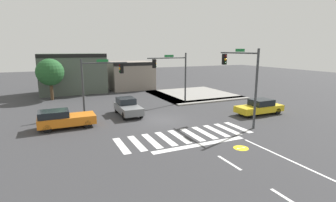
{
  "coord_description": "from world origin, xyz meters",
  "views": [
    {
      "loc": [
        -8.62,
        -20.15,
        6.17
      ],
      "look_at": [
        0.58,
        -0.18,
        1.7
      ],
      "focal_mm": 27.64,
      "sensor_mm": 36.0,
      "label": 1
    }
  ],
  "objects_px": {
    "car_gray": "(128,107)",
    "roadside_tree": "(50,72)",
    "traffic_signal_northeast": "(172,70)",
    "traffic_signal_northwest": "(101,76)",
    "traffic_signal_southeast": "(242,72)",
    "car_yellow": "(260,107)",
    "car_orange": "(64,119)"
  },
  "relations": [
    {
      "from": "car_orange",
      "to": "roadside_tree",
      "type": "bearing_deg",
      "value": 92.87
    },
    {
      "from": "car_yellow",
      "to": "traffic_signal_northwest",
      "type": "bearing_deg",
      "value": -27.18
    },
    {
      "from": "traffic_signal_northeast",
      "to": "car_yellow",
      "type": "relative_size",
      "value": 1.23
    },
    {
      "from": "car_orange",
      "to": "roadside_tree",
      "type": "height_order",
      "value": "roadside_tree"
    },
    {
      "from": "traffic_signal_southeast",
      "to": "roadside_tree",
      "type": "height_order",
      "value": "traffic_signal_southeast"
    },
    {
      "from": "traffic_signal_northwest",
      "to": "car_yellow",
      "type": "height_order",
      "value": "traffic_signal_northwest"
    },
    {
      "from": "traffic_signal_northwest",
      "to": "traffic_signal_northeast",
      "type": "bearing_deg",
      "value": 7.14
    },
    {
      "from": "traffic_signal_southeast",
      "to": "traffic_signal_northwest",
      "type": "bearing_deg",
      "value": 49.42
    },
    {
      "from": "traffic_signal_southeast",
      "to": "car_gray",
      "type": "height_order",
      "value": "traffic_signal_southeast"
    },
    {
      "from": "traffic_signal_northwest",
      "to": "car_orange",
      "type": "distance_m",
      "value": 6.01
    },
    {
      "from": "car_orange",
      "to": "traffic_signal_northeast",
      "type": "bearing_deg",
      "value": 22.02
    },
    {
      "from": "traffic_signal_northeast",
      "to": "traffic_signal_northwest",
      "type": "distance_m",
      "value": 8.11
    },
    {
      "from": "car_yellow",
      "to": "traffic_signal_southeast",
      "type": "bearing_deg",
      "value": 22.0
    },
    {
      "from": "traffic_signal_northeast",
      "to": "car_yellow",
      "type": "height_order",
      "value": "traffic_signal_northeast"
    },
    {
      "from": "traffic_signal_northeast",
      "to": "traffic_signal_southeast",
      "type": "bearing_deg",
      "value": 100.74
    },
    {
      "from": "car_gray",
      "to": "roadside_tree",
      "type": "height_order",
      "value": "roadside_tree"
    },
    {
      "from": "car_gray",
      "to": "traffic_signal_northwest",
      "type": "bearing_deg",
      "value": -132.82
    },
    {
      "from": "traffic_signal_northeast",
      "to": "traffic_signal_northwest",
      "type": "xyz_separation_m",
      "value": [
        -8.04,
        -1.01,
        -0.26
      ]
    },
    {
      "from": "car_gray",
      "to": "roadside_tree",
      "type": "distance_m",
      "value": 12.93
    },
    {
      "from": "car_orange",
      "to": "roadside_tree",
      "type": "xyz_separation_m",
      "value": [
        -0.64,
        12.82,
        2.63
      ]
    },
    {
      "from": "traffic_signal_northeast",
      "to": "car_orange",
      "type": "xyz_separation_m",
      "value": [
        -11.76,
        -4.75,
        -3.13
      ]
    },
    {
      "from": "traffic_signal_northeast",
      "to": "car_gray",
      "type": "height_order",
      "value": "traffic_signal_northeast"
    },
    {
      "from": "car_gray",
      "to": "car_orange",
      "type": "xyz_separation_m",
      "value": [
        -5.73,
        -1.88,
        -0.02
      ]
    },
    {
      "from": "car_gray",
      "to": "car_orange",
      "type": "height_order",
      "value": "car_gray"
    },
    {
      "from": "traffic_signal_northwest",
      "to": "car_yellow",
      "type": "relative_size",
      "value": 1.12
    },
    {
      "from": "traffic_signal_northwest",
      "to": "car_yellow",
      "type": "distance_m",
      "value": 15.45
    },
    {
      "from": "car_gray",
      "to": "car_orange",
      "type": "distance_m",
      "value": 6.03
    },
    {
      "from": "roadside_tree",
      "to": "traffic_signal_southeast",
      "type": "bearing_deg",
      "value": -50.95
    },
    {
      "from": "car_yellow",
      "to": "car_orange",
      "type": "xyz_separation_m",
      "value": [
        -17.22,
        3.18,
        0.04
      ]
    },
    {
      "from": "traffic_signal_southeast",
      "to": "traffic_signal_northwest",
      "type": "distance_m",
      "value": 12.95
    },
    {
      "from": "traffic_signal_southeast",
      "to": "car_yellow",
      "type": "height_order",
      "value": "traffic_signal_southeast"
    },
    {
      "from": "traffic_signal_southeast",
      "to": "traffic_signal_northeast",
      "type": "height_order",
      "value": "traffic_signal_southeast"
    }
  ]
}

